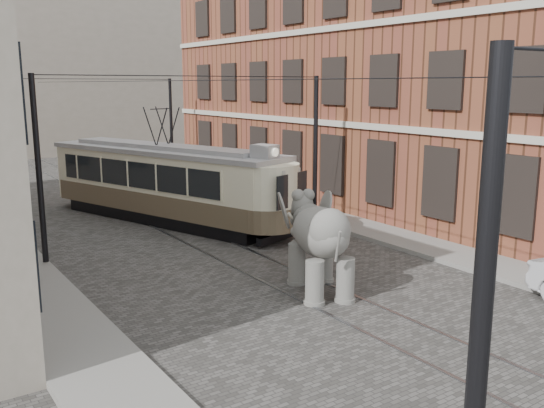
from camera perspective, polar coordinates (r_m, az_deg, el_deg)
ground at (r=17.09m, az=2.77°, el=-7.88°), size 120.00×120.00×0.00m
tram_rails at (r=17.09m, az=2.77°, el=-7.84°), size 1.54×80.00×0.02m
sidewalk_right at (r=21.06m, az=16.01°, el=-4.36°), size 2.00×60.00×0.15m
sidewalk_left at (r=14.41m, az=-18.92°, el=-12.00°), size 2.00×60.00×0.15m
brick_building at (r=30.12m, az=9.58°, el=11.99°), size 8.00×26.00×12.00m
distant_block at (r=53.79m, az=-24.18°, el=11.95°), size 28.00×10.00×14.00m
catenary at (r=20.42m, az=-6.04°, el=3.94°), size 11.00×30.20×6.00m
tram at (r=24.84m, az=-10.47°, el=3.68°), size 6.23×12.09×4.74m
elephant at (r=16.22m, az=4.70°, el=-4.06°), size 3.74×4.89×2.65m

